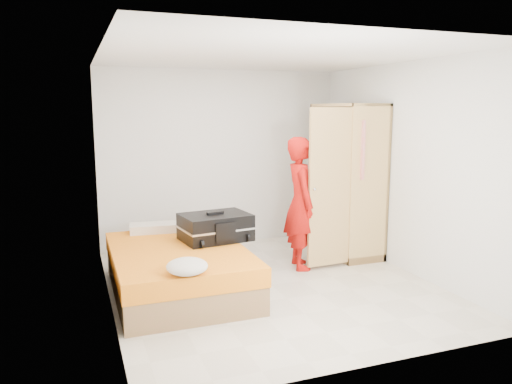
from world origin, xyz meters
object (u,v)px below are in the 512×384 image
object	(u,v)px
bed	(179,270)
round_cushion	(187,266)
person	(301,203)
suitcase	(216,227)
wardrobe	(345,184)

from	to	relation	value
bed	round_cushion	world-z (taller)	round_cushion
person	suitcase	bearing A→B (deg)	106.49
person	round_cushion	world-z (taller)	person
bed	round_cushion	distance (m)	0.96
suitcase	round_cushion	world-z (taller)	suitcase
suitcase	round_cushion	xyz separation A→B (m)	(-0.59, -1.11, -0.08)
bed	suitcase	xyz separation A→B (m)	(0.49, 0.21, 0.40)
bed	round_cushion	bearing A→B (deg)	-96.18
wardrobe	person	distance (m)	0.93
bed	wardrobe	xyz separation A→B (m)	(2.50, 0.68, 0.75)
bed	suitcase	distance (m)	0.67
person	round_cushion	xyz separation A→B (m)	(-1.75, -1.23, -0.27)
bed	suitcase	size ratio (longest dim) A/B	2.34
bed	person	world-z (taller)	person
bed	round_cushion	xyz separation A→B (m)	(-0.10, -0.90, 0.32)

